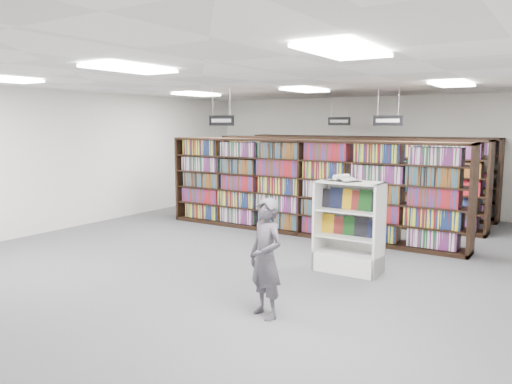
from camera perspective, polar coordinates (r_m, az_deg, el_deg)
The scene contains 19 objects.
floor at distance 9.53m, azimuth -0.16°, elevation -7.04°, with size 12.00×12.00×0.00m, color #57575C.
ceiling at distance 9.24m, azimuth -0.17°, elevation 12.51°, with size 10.00×12.00×0.10m, color silver.
wall_back at distance 14.64m, azimuth 12.76°, elevation 4.32°, with size 10.00×0.10×3.20m, color white.
wall_left at distance 12.67m, azimuth -19.54°, elevation 3.55°, with size 0.10×12.00×3.20m, color white.
bookshelf_row_near at distance 11.03m, azimuth 5.50°, elevation 0.52°, with size 7.00×0.60×2.10m.
bookshelf_row_mid at distance 12.83m, azimuth 9.60°, elevation 1.47°, with size 7.00×0.60×2.10m.
bookshelf_row_far at distance 14.40m, azimuth 12.28°, elevation 2.09°, with size 7.00×0.60×2.10m.
aisle_sign_left at distance 10.89m, azimuth -3.97°, elevation 8.26°, with size 0.65×0.02×0.80m.
aisle_sign_right at distance 11.29m, azimuth 14.82°, elevation 8.00°, with size 0.65×0.02×0.80m.
aisle_sign_center at distance 13.87m, azimuth 9.48°, elevation 8.07°, with size 0.65×0.02×0.80m.
troffer_front_left at distance 9.33m, azimuth -27.15°, elevation 11.38°, with size 0.60×1.20×0.04m, color white.
troffer_front_center at distance 6.92m, azimuth -14.19°, elevation 13.52°, with size 0.60×1.20×0.04m, color white.
troffer_front_right at distance 5.19m, azimuth 10.05°, elevation 15.64°, with size 0.60×1.20×0.04m, color white.
troffer_back_left at distance 12.62m, azimuth -6.79°, elevation 11.02°, with size 0.60×1.20×0.04m, color white.
troffer_back_center at distance 10.96m, azimuth 5.64°, elevation 11.53°, with size 0.60×1.20×0.04m, color white.
troffer_back_right at distance 9.96m, azimuth 21.51°, elevation 11.41°, with size 0.60×1.20×0.04m, color white.
endcap_display at distance 8.46m, azimuth 10.60°, elevation -5.55°, with size 1.08×0.55×1.51m.
open_book at distance 8.31m, azimuth 9.78°, elevation 1.50°, with size 0.66×0.54×0.13m.
shopper at distance 6.34m, azimuth 1.13°, elevation -7.58°, with size 0.56×0.36×1.52m, color #514C57.
Camera 1 is at (5.01, -7.73, 2.44)m, focal length 35.00 mm.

